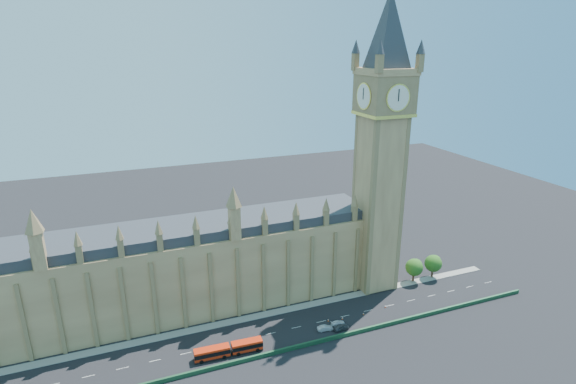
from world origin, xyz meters
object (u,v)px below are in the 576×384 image
object	(u,v)px
red_bus	(229,350)
car_white	(338,323)
car_silver	(325,328)
car_grey	(341,327)

from	to	relation	value
red_bus	car_white	size ratio (longest dim) A/B	4.33
car_silver	red_bus	bearing A→B (deg)	98.41
red_bus	car_grey	xyz separation A→B (m)	(33.02, -1.02, -0.81)
red_bus	car_white	xyz separation A→B (m)	(33.25, 1.57, -1.02)
car_grey	car_white	distance (m)	2.61
car_silver	car_white	size ratio (longest dim) A/B	1.09
car_white	car_silver	bearing A→B (deg)	105.17
red_bus	car_grey	distance (m)	33.05
red_bus	car_silver	size ratio (longest dim) A/B	3.99
car_grey	car_white	bearing A→B (deg)	-9.77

